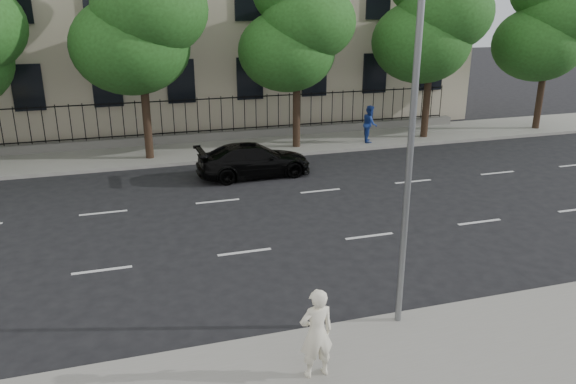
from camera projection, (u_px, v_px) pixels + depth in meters
The scene contains 12 objects.
ground at pixel (266, 293), 14.22m from camera, with size 120.00×120.00×0.00m, color black.
far_sidewalk at pixel (192, 151), 26.84m from camera, with size 60.00×4.00×0.15m, color gray.
lane_markings at pixel (230, 224), 18.51m from camera, with size 49.60×4.62×0.01m, color silver, non-canonical shape.
iron_fence at pixel (187, 132), 28.19m from camera, with size 30.00×0.50×2.20m.
street_light at pixel (401, 97), 11.60m from camera, with size 0.25×3.32×8.05m.
tree_c at pixel (139, 13), 23.63m from camera, with size 5.89×5.50×9.80m.
tree_d at pixel (297, 25), 25.73m from camera, with size 5.34×4.94×8.84m.
tree_e at pixel (432, 16), 27.52m from camera, with size 5.71×5.31×9.46m.
tree_f at pixel (550, 21), 29.54m from camera, with size 5.52×5.12×9.01m.
black_sedan at pixel (254, 160), 23.22m from camera, with size 1.93×4.74×1.38m, color black.
woman_near at pixel (316, 333), 10.63m from camera, with size 0.68×0.45×1.87m, color white.
pedestrian_far at pixel (370, 124), 28.04m from camera, with size 0.89×0.69×1.83m, color navy.
Camera 1 is at (-3.10, -12.19, 7.13)m, focal length 35.00 mm.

